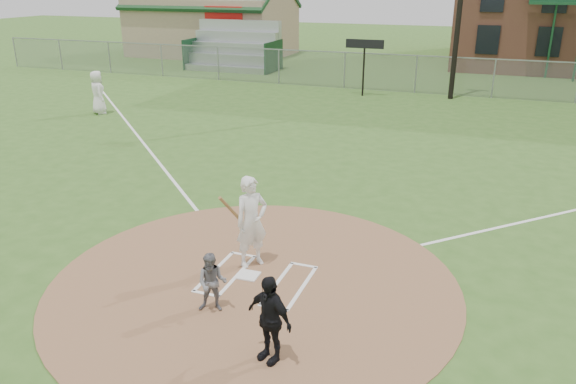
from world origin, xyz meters
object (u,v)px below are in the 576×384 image
(catcher, at_px, (212,283))
(batter_at_plate, at_px, (251,222))
(umpire, at_px, (269,319))
(ondeck_player, at_px, (98,92))
(home_plate, at_px, (249,275))

(catcher, relative_size, batter_at_plate, 0.58)
(umpire, bearing_deg, batter_at_plate, 139.74)
(catcher, xyz_separation_m, batter_at_plate, (-0.04, 1.92, 0.43))
(ondeck_player, bearing_deg, umpire, 178.48)
(home_plate, distance_m, umpire, 2.89)
(catcher, height_order, umpire, umpire)
(umpire, bearing_deg, home_plate, 142.39)
(catcher, distance_m, ondeck_player, 18.14)
(home_plate, xyz_separation_m, umpire, (1.45, -2.38, 0.75))
(umpire, bearing_deg, ondeck_player, 156.52)
(home_plate, height_order, batter_at_plate, batter_at_plate)
(catcher, distance_m, batter_at_plate, 1.97)
(umpire, xyz_separation_m, ondeck_player, (-14.19, 13.96, 0.20))
(umpire, height_order, batter_at_plate, batter_at_plate)
(umpire, xyz_separation_m, batter_at_plate, (-1.58, 2.89, 0.25))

